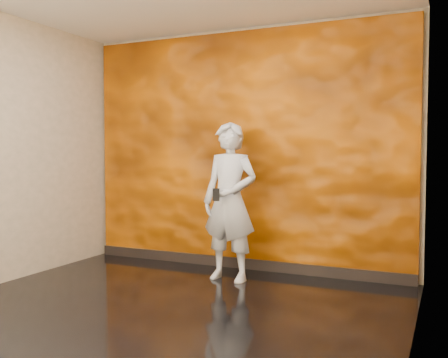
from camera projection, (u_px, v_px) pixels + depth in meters
room at (149, 147)px, 4.03m from camera, size 4.02×4.02×2.81m
feature_wall at (242, 151)px, 5.82m from camera, size 3.90×0.06×2.75m
baseboard at (240, 263)px, 5.85m from camera, size 3.90×0.04×0.12m
man at (230, 202)px, 5.28m from camera, size 0.64×0.45×1.68m
phone at (216, 195)px, 5.08m from camera, size 0.07×0.04×0.13m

